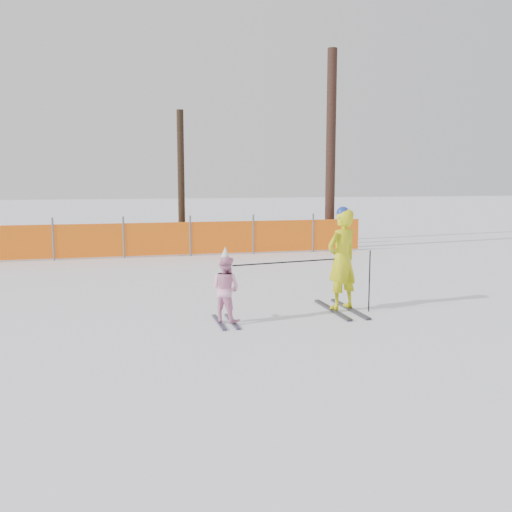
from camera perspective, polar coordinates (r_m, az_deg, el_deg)
The scene contains 6 objects.
ground at distance 9.86m, azimuth 0.71°, elevation -6.15°, with size 120.00×120.00×0.00m, color white.
adult at distance 10.31m, azimuth 8.59°, elevation -0.32°, with size 0.77×1.62×1.88m.
child at distance 9.39m, azimuth -3.08°, elevation -3.24°, with size 0.66×1.01×1.27m.
ski_poles at distance 9.96m, azimuth 6.10°, elevation -1.32°, with size 2.54×0.35×1.11m.
safety_fence at distance 17.54m, azimuth -17.25°, elevation 1.46°, with size 17.61×0.06×1.25m.
tree_trunks at distance 20.14m, azimuth 5.17°, elevation 9.49°, with size 6.18×2.67×6.61m.
Camera 1 is at (-2.46, -9.26, 2.37)m, focal length 40.00 mm.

